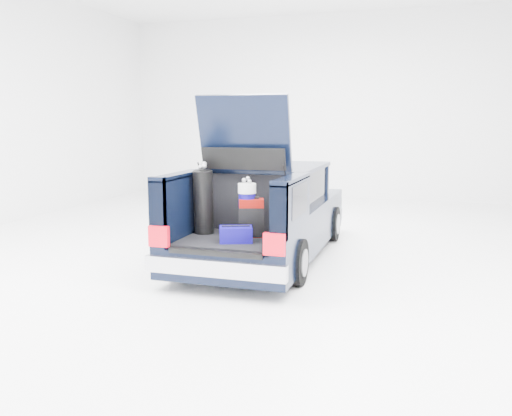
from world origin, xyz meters
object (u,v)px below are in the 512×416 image
(blue_duffel, at_px, (236,234))
(red_suitcase, at_px, (251,218))
(black_golf_bag, at_px, (203,202))
(blue_golf_bag, at_px, (247,209))
(car, at_px, (267,214))

(blue_duffel, bearing_deg, red_suitcase, 55.40)
(black_golf_bag, relative_size, blue_golf_bag, 1.21)
(red_suitcase, height_order, blue_duffel, red_suitcase)
(car, xyz_separation_m, black_golf_bag, (-0.50, -1.40, 0.37))
(car, bearing_deg, blue_duffel, -86.97)
(blue_golf_bag, bearing_deg, black_golf_bag, -179.85)
(blue_golf_bag, bearing_deg, blue_duffel, -95.20)
(red_suitcase, distance_m, black_golf_bag, 0.71)
(black_golf_bag, bearing_deg, blue_duffel, -45.18)
(black_golf_bag, relative_size, blue_duffel, 2.02)
(red_suitcase, height_order, blue_golf_bag, blue_golf_bag)
(car, height_order, black_golf_bag, car)
(blue_golf_bag, height_order, blue_duffel, blue_golf_bag)
(red_suitcase, distance_m, blue_golf_bag, 0.13)
(black_golf_bag, distance_m, blue_golf_bag, 0.62)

